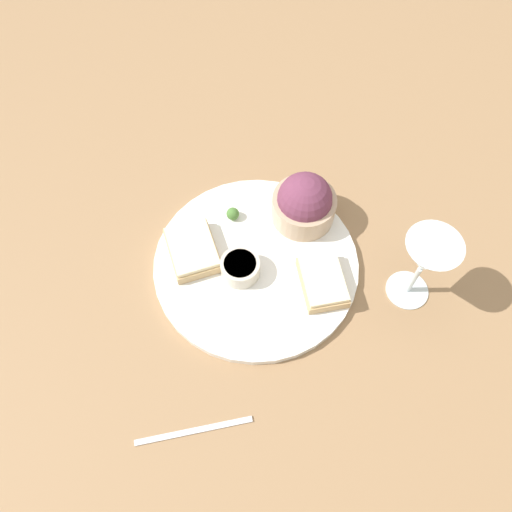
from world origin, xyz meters
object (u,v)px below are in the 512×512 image
at_px(sauce_ramekin, 240,267).
at_px(cheese_toast_near, 192,250).
at_px(salad_bowl, 304,203).
at_px(wine_glass, 426,259).
at_px(cheese_toast_far, 323,281).
at_px(fork, 194,431).

distance_m(sauce_ramekin, cheese_toast_near, 0.08).
bearing_deg(salad_bowl, sauce_ramekin, 149.10).
relative_size(sauce_ramekin, wine_glass, 0.43).
bearing_deg(sauce_ramekin, wine_glass, -82.59).
xyz_separation_m(cheese_toast_near, cheese_toast_far, (-0.01, -0.21, -0.00)).
distance_m(sauce_ramekin, fork, 0.25).
distance_m(cheese_toast_far, wine_glass, 0.16).
relative_size(salad_bowl, sauce_ramekin, 1.70).
height_order(wine_glass, fork, wine_glass).
bearing_deg(wine_glass, cheese_toast_far, 101.67).
distance_m(sauce_ramekin, wine_glass, 0.27).
xyz_separation_m(salad_bowl, fork, (-0.37, 0.08, -0.05)).
xyz_separation_m(cheese_toast_near, fork, (-0.26, -0.08, -0.02)).
bearing_deg(wine_glass, salad_bowl, 63.36).
relative_size(salad_bowl, cheese_toast_far, 0.97).
height_order(cheese_toast_near, wine_glass, wine_glass).
distance_m(salad_bowl, sauce_ramekin, 0.15).
bearing_deg(salad_bowl, fork, 167.54).
height_order(salad_bowl, cheese_toast_near, salad_bowl).
xyz_separation_m(sauce_ramekin, wine_glass, (0.03, -0.26, 0.07)).
bearing_deg(salad_bowl, cheese_toast_far, -156.41).
height_order(cheese_toast_near, fork, cheese_toast_near).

